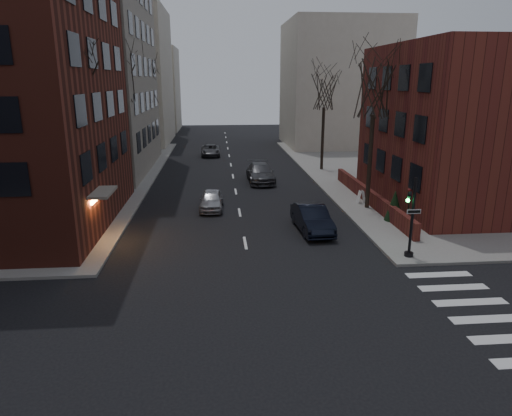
{
  "coord_description": "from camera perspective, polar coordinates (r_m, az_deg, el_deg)",
  "views": [
    {
      "loc": [
        -1.44,
        -11.54,
        8.65
      ],
      "look_at": [
        0.59,
        11.94,
        2.0
      ],
      "focal_mm": 32.0,
      "sensor_mm": 36.0,
      "label": 1
    }
  ],
  "objects": [
    {
      "name": "ground",
      "position": [
        14.49,
        1.85,
        -20.89
      ],
      "size": [
        160.0,
        160.0,
        0.0
      ],
      "primitive_type": "plane",
      "color": "black",
      "rests_on": "ground"
    },
    {
      "name": "building_left_tan",
      "position": [
        48.42,
        -25.39,
        20.68
      ],
      "size": [
        18.0,
        18.0,
        28.0
      ],
      "primitive_type": "cube",
      "color": "gray",
      "rests_on": "ground"
    },
    {
      "name": "building_right_brick",
      "position": [
        35.56,
        25.73,
        9.14
      ],
      "size": [
        12.0,
        14.0,
        11.0
      ],
      "primitive_type": "cube",
      "color": "maroon",
      "rests_on": "ground"
    },
    {
      "name": "low_wall_right",
      "position": [
        33.35,
        14.01,
        1.4
      ],
      "size": [
        0.35,
        16.0,
        1.0
      ],
      "primitive_type": "cube",
      "color": "maroon",
      "rests_on": "sidewalk_far_right"
    },
    {
      "name": "building_distant_la",
      "position": [
        67.91,
        -17.09,
        15.39
      ],
      "size": [
        14.0,
        16.0,
        18.0
      ],
      "primitive_type": "cube",
      "color": "beige",
      "rests_on": "ground"
    },
    {
      "name": "building_distant_ra",
      "position": [
        63.7,
        10.37,
        14.92
      ],
      "size": [
        14.0,
        14.0,
        16.0
      ],
      "primitive_type": "cube",
      "color": "beige",
      "rests_on": "ground"
    },
    {
      "name": "building_distant_lb",
      "position": [
        84.35,
        -13.23,
        14.23
      ],
      "size": [
        10.0,
        12.0,
        14.0
      ],
      "primitive_type": "cube",
      "color": "beige",
      "rests_on": "ground"
    },
    {
      "name": "traffic_signal",
      "position": [
        23.56,
        18.76,
        -1.74
      ],
      "size": [
        0.76,
        0.44,
        4.0
      ],
      "color": "black",
      "rests_on": "sidewalk_far_right"
    },
    {
      "name": "tree_left_a",
      "position": [
        26.58,
        -21.72,
        14.3
      ],
      "size": [
        4.18,
        4.18,
        10.26
      ],
      "color": "#2D231C",
      "rests_on": "sidewalk_far_left"
    },
    {
      "name": "tree_left_b",
      "position": [
        38.26,
        -16.66,
        15.52
      ],
      "size": [
        4.4,
        4.4,
        10.8
      ],
      "color": "#2D231C",
      "rests_on": "sidewalk_far_left"
    },
    {
      "name": "tree_left_c",
      "position": [
        52.07,
        -13.51,
        14.65
      ],
      "size": [
        3.96,
        3.96,
        9.72
      ],
      "color": "#2D231C",
      "rests_on": "sidewalk_far_left"
    },
    {
      "name": "tree_right_a",
      "position": [
        31.27,
        14.62,
        14.13
      ],
      "size": [
        3.96,
        3.96,
        9.72
      ],
      "color": "#2D231C",
      "rests_on": "sidewalk_far_right"
    },
    {
      "name": "tree_right_b",
      "position": [
        44.74,
        8.56,
        14.22
      ],
      "size": [
        3.74,
        3.74,
        9.18
      ],
      "color": "#2D231C",
      "rests_on": "sidewalk_far_right"
    },
    {
      "name": "streetlamp_near",
      "position": [
        34.5,
        -16.35,
        7.78
      ],
      "size": [
        0.36,
        0.36,
        6.28
      ],
      "color": "black",
      "rests_on": "sidewalk_far_left"
    },
    {
      "name": "streetlamp_far",
      "position": [
        54.15,
        -12.31,
        10.73
      ],
      "size": [
        0.36,
        0.36,
        6.28
      ],
      "color": "black",
      "rests_on": "sidewalk_far_left"
    },
    {
      "name": "parked_sedan",
      "position": [
        27.02,
        7.02,
        -1.32
      ],
      "size": [
        1.91,
        4.77,
        1.54
      ],
      "primitive_type": "imported",
      "rotation": [
        0.0,
        0.0,
        0.06
      ],
      "color": "black",
      "rests_on": "ground"
    },
    {
      "name": "car_lane_silver",
      "position": [
        31.55,
        -5.59,
        1.01
      ],
      "size": [
        1.72,
        3.95,
        1.32
      ],
      "primitive_type": "imported",
      "rotation": [
        0.0,
        0.0,
        -0.04
      ],
      "color": "#9E9FA3",
      "rests_on": "ground"
    },
    {
      "name": "car_lane_gray",
      "position": [
        39.92,
        0.55,
        4.4
      ],
      "size": [
        2.3,
        5.5,
        1.59
      ],
      "primitive_type": "imported",
      "rotation": [
        0.0,
        0.0,
        0.01
      ],
      "color": "#3E3F43",
      "rests_on": "ground"
    },
    {
      "name": "car_lane_far",
      "position": [
        54.3,
        -5.71,
        7.2
      ],
      "size": [
        2.21,
        4.67,
        1.29
      ],
      "primitive_type": "imported",
      "rotation": [
        0.0,
        0.0,
        0.02
      ],
      "color": "#403F44",
      "rests_on": "ground"
    },
    {
      "name": "sandwich_board",
      "position": [
        33.43,
        13.02,
        1.39
      ],
      "size": [
        0.42,
        0.57,
        0.89
      ],
      "primitive_type": "cube",
      "rotation": [
        0.0,
        0.0,
        0.04
      ],
      "color": "white",
      "rests_on": "sidewalk_far_right"
    },
    {
      "name": "evergreen_shrub",
      "position": [
        29.62,
        16.93,
        0.33
      ],
      "size": [
        1.17,
        1.17,
        1.94
      ],
      "primitive_type": "cone",
      "rotation": [
        0.0,
        0.0,
        0.0
      ],
      "color": "black",
      "rests_on": "sidewalk_far_right"
    }
  ]
}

